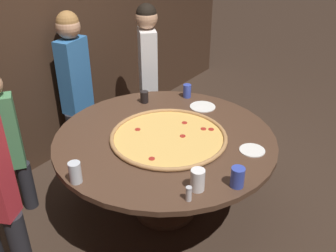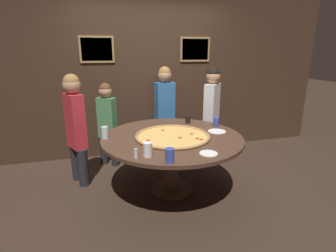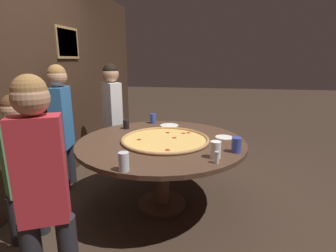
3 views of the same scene
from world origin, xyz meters
name	(u,v)px [view 1 (image 1 of 3)]	position (x,y,z in m)	size (l,w,h in m)	color
ground_plane	(165,209)	(0.00, 0.00, 0.00)	(24.00, 24.00, 0.00)	#38281E
back_wall	(33,33)	(0.00, 1.45, 1.30)	(6.40, 0.08, 2.60)	#3D281C
dining_table	(165,149)	(0.00, 0.00, 0.62)	(1.71, 1.71, 0.74)	#4C3323
giant_pizza	(169,136)	(-0.01, -0.04, 0.75)	(0.90, 0.90, 0.03)	#EAB75B
drink_cup_beside_pizza	(187,91)	(0.70, 0.25, 0.80)	(0.07, 0.07, 0.12)	#384CB7
drink_cup_by_shaker	(238,177)	(-0.23, -0.73, 0.81)	(0.09, 0.09, 0.13)	#384CB7
drink_cup_near_right	(75,172)	(-0.79, 0.12, 0.81)	(0.08, 0.08, 0.14)	silver
drink_cup_front_edge	(144,97)	(0.38, 0.50, 0.79)	(0.07, 0.07, 0.11)	black
drink_cup_far_left	(198,180)	(-0.40, -0.54, 0.81)	(0.09, 0.09, 0.14)	white
white_plate_far_back	(252,150)	(0.20, -0.64, 0.74)	(0.19, 0.19, 0.01)	white
white_plate_right_side	(203,107)	(0.60, 0.02, 0.74)	(0.23, 0.23, 0.01)	white
condiment_shaker	(189,194)	(-0.52, -0.55, 0.79)	(0.04, 0.04, 0.10)	silver
diner_far_right	(2,136)	(-0.73, 1.04, 0.73)	(0.33, 0.28, 1.28)	#232328
diner_far_left	(148,66)	(0.91, 0.88, 0.84)	(0.36, 0.36, 1.49)	#232328
diner_side_left	(75,79)	(0.23, 1.25, 0.84)	(0.39, 0.22, 1.49)	#232328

